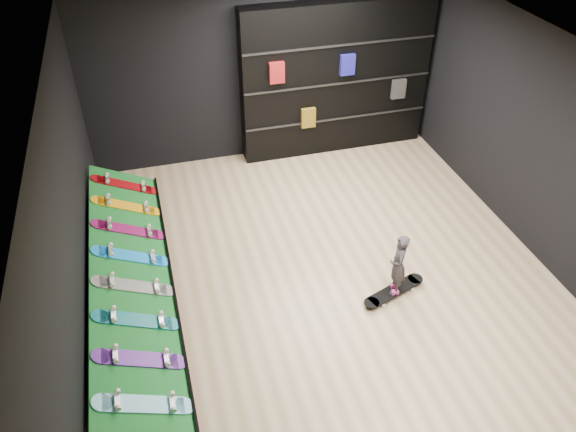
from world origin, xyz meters
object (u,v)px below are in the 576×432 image
object	(u,v)px
display_rack	(134,300)
back_shelving	(336,79)
child	(396,275)
floor_skateboard	(394,292)

from	to	relation	value
display_rack	back_shelving	world-z (taller)	back_shelving
back_shelving	child	xyz separation A→B (m)	(-0.51, -3.88, -0.97)
back_shelving	floor_skateboard	distance (m)	4.12
display_rack	child	bearing A→B (deg)	-9.77
display_rack	floor_skateboard	distance (m)	3.33
display_rack	floor_skateboard	world-z (taller)	display_rack
display_rack	child	xyz separation A→B (m)	(3.28, -0.56, 0.11)
display_rack	back_shelving	size ratio (longest dim) A/B	1.35
floor_skateboard	child	xyz separation A→B (m)	(0.00, 0.00, 0.31)
back_shelving	floor_skateboard	size ratio (longest dim) A/B	3.39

